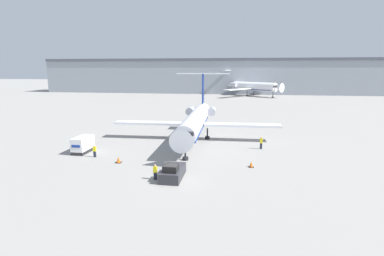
% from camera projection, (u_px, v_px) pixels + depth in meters
% --- Properties ---
extents(ground_plane, '(600.00, 600.00, 0.00)m').
position_uv_depth(ground_plane, '(174.00, 180.00, 31.52)').
color(ground_plane, gray).
extents(terminal_building, '(180.00, 16.80, 16.60)m').
position_uv_depth(terminal_building, '(226.00, 76.00, 146.28)').
color(terminal_building, '#8C939E').
rests_on(terminal_building, ground).
extents(airplane_main, '(27.67, 28.97, 10.75)m').
position_uv_depth(airplane_main, '(196.00, 120.00, 49.28)').
color(airplane_main, silver).
rests_on(airplane_main, ground).
extents(pushback_tug, '(2.10, 4.58, 1.80)m').
position_uv_depth(pushback_tug, '(173.00, 172.00, 32.11)').
color(pushback_tug, '#2D2D33').
rests_on(pushback_tug, ground).
extents(luggage_cart, '(1.74, 3.71, 2.23)m').
position_uv_depth(luggage_cart, '(83.00, 145.00, 42.03)').
color(luggage_cart, '#232326').
rests_on(luggage_cart, ground).
extents(worker_near_tug, '(0.40, 0.24, 1.66)m').
position_uv_depth(worker_near_tug, '(155.00, 172.00, 31.64)').
color(worker_near_tug, '#232838').
rests_on(worker_near_tug, ground).
extents(worker_by_wing, '(0.40, 0.26, 1.84)m').
position_uv_depth(worker_by_wing, '(261.00, 142.00, 43.82)').
color(worker_by_wing, '#232838').
rests_on(worker_by_wing, ground).
extents(worker_on_apron, '(0.40, 0.24, 1.68)m').
position_uv_depth(worker_on_apron, '(95.00, 151.00, 39.75)').
color(worker_on_apron, '#232838').
rests_on(worker_on_apron, ground).
extents(traffic_cone_left, '(0.71, 0.71, 0.75)m').
position_uv_depth(traffic_cone_left, '(118.00, 160.00, 37.48)').
color(traffic_cone_left, black).
rests_on(traffic_cone_left, ground).
extents(traffic_cone_right, '(0.60, 0.60, 0.73)m').
position_uv_depth(traffic_cone_right, '(251.00, 164.00, 35.75)').
color(traffic_cone_right, black).
rests_on(traffic_cone_right, ground).
extents(airplane_parked_far_left, '(26.06, 28.71, 11.17)m').
position_uv_depth(airplane_parked_far_left, '(252.00, 86.00, 130.79)').
color(airplane_parked_far_left, white).
rests_on(airplane_parked_far_left, ground).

